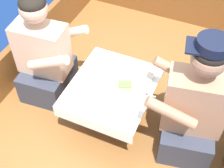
{
  "coord_description": "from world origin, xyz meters",
  "views": [
    {
      "loc": [
        0.63,
        -1.33,
        2.36
      ],
      "look_at": [
        0.0,
        0.08,
        0.66
      ],
      "focal_mm": 50.0,
      "sensor_mm": 36.0,
      "label": 1
    }
  ],
  "objects": [
    {
      "name": "gunwale_port",
      "position": [
        -0.94,
        0.0,
        0.48
      ],
      "size": [
        0.06,
        3.21,
        0.36
      ],
      "primitive_type": "cube",
      "color": "brown",
      "rests_on": "boat_deck"
    },
    {
      "name": "bowl_port_near",
      "position": [
        0.2,
        0.26,
        0.67
      ],
      "size": [
        0.13,
        0.13,
        0.04
      ],
      "color": "silver",
      "rests_on": "cockpit_table"
    },
    {
      "name": "bow_coaming",
      "position": [
        0.0,
        1.58,
        0.51
      ],
      "size": [
        1.83,
        0.06,
        0.42
      ],
      "primitive_type": "cube",
      "color": "brown",
      "rests_on": "boat_deck"
    },
    {
      "name": "person_starboard",
      "position": [
        0.6,
        0.05,
        0.71
      ],
      "size": [
        0.57,
        0.52,
        1.01
      ],
      "rotation": [
        0.0,
        0.0,
        3.33
      ],
      "color": "#333847",
      "rests_on": "boat_deck"
    },
    {
      "name": "utensil_spoon_port",
      "position": [
        0.24,
        0.21,
        0.65
      ],
      "size": [
        0.06,
        0.17,
        0.01
      ],
      "rotation": [
        0.0,
        0.0,
        1.82
      ],
      "color": "silver",
      "rests_on": "cockpit_table"
    },
    {
      "name": "bowl_center_far",
      "position": [
        -0.0,
        -0.16,
        0.67
      ],
      "size": [
        0.13,
        0.13,
        0.04
      ],
      "color": "silver",
      "rests_on": "cockpit_table"
    },
    {
      "name": "plate_sandwich",
      "position": [
        0.1,
        0.09,
        0.65
      ],
      "size": [
        0.18,
        0.18,
        0.01
      ],
      "color": "silver",
      "rests_on": "cockpit_table"
    },
    {
      "name": "person_port",
      "position": [
        -0.6,
        0.12,
        0.67
      ],
      "size": [
        0.55,
        0.48,
        0.94
      ],
      "rotation": [
        0.0,
        0.0,
        0.09
      ],
      "color": "#333847",
      "rests_on": "boat_deck"
    },
    {
      "name": "sandwich",
      "position": [
        0.1,
        0.09,
        0.68
      ],
      "size": [
        0.14,
        0.12,
        0.05
      ],
      "rotation": [
        0.0,
        0.0,
        0.37
      ],
      "color": "#E0BC7F",
      "rests_on": "plate_sandwich"
    },
    {
      "name": "utensil_knife_starboard",
      "position": [
        0.25,
        0.1,
        0.65
      ],
      "size": [
        0.17,
        0.02,
        0.0
      ],
      "rotation": [
        0.0,
        0.0,
        0.02
      ],
      "color": "silver",
      "rests_on": "cockpit_table"
    },
    {
      "name": "ground_plane",
      "position": [
        0.0,
        0.0,
        0.0
      ],
      "size": [
        60.0,
        60.0,
        0.0
      ],
      "primitive_type": "plane",
      "color": "navy"
    },
    {
      "name": "cockpit_table",
      "position": [
        0.0,
        0.08,
        0.6
      ],
      "size": [
        0.6,
        0.69,
        0.35
      ],
      "color": "#B2B2B7",
      "rests_on": "boat_deck"
    },
    {
      "name": "boat_deck",
      "position": [
        0.0,
        0.0,
        0.15
      ],
      "size": [
        1.95,
        3.21,
        0.3
      ],
      "primitive_type": "cube",
      "color": "brown",
      "rests_on": "ground_plane"
    },
    {
      "name": "plate_bread",
      "position": [
        -0.17,
        -0.08,
        0.65
      ],
      "size": [
        0.19,
        0.19,
        0.01
      ],
      "color": "silver",
      "rests_on": "cockpit_table"
    },
    {
      "name": "bowl_starboard_near",
      "position": [
        0.2,
        -0.16,
        0.67
      ],
      "size": [
        0.15,
        0.15,
        0.04
      ],
      "color": "silver",
      "rests_on": "cockpit_table"
    },
    {
      "name": "coffee_cup_starboard",
      "position": [
        0.03,
        0.31,
        0.68
      ],
      "size": [
        0.1,
        0.07,
        0.07
      ],
      "color": "silver",
      "rests_on": "cockpit_table"
    },
    {
      "name": "coffee_cup_port",
      "position": [
        -0.07,
        0.2,
        0.67
      ],
      "size": [
        0.1,
        0.07,
        0.05
      ],
      "color": "silver",
      "rests_on": "cockpit_table"
    },
    {
      "name": "utensil_spoon_center",
      "position": [
        0.17,
        0.39,
        0.65
      ],
      "size": [
        0.17,
        0.04,
        0.01
      ],
      "rotation": [
        0.0,
        0.0,
        0.13
      ],
      "color": "silver",
      "rests_on": "cockpit_table"
    }
  ]
}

